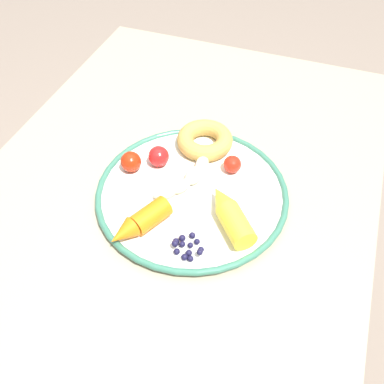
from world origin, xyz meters
The scene contains 11 objects.
ground_plane centered at (0.00, 0.00, 0.00)m, with size 6.00×6.00×0.00m, color gray.
dining_table centered at (0.00, 0.00, 0.66)m, with size 0.99×0.75×0.77m.
plate centered at (-0.05, -0.04, 0.78)m, with size 0.36×0.36×0.02m.
banana centered at (-0.02, -0.03, 0.79)m, with size 0.17×0.08×0.03m.
carrot_orange centered at (-0.16, 0.01, 0.80)m, with size 0.12×0.08×0.04m.
carrot_yellow centered at (-0.09, -0.13, 0.80)m, with size 0.13×0.12×0.04m.
donut centered at (0.08, -0.02, 0.80)m, with size 0.11×0.11×0.03m, color #C29545.
blueberry_pile centered at (-0.17, -0.08, 0.79)m, with size 0.06×0.06×0.02m.
tomato_near centered at (0.00, 0.04, 0.80)m, with size 0.04×0.04×0.04m, color red.
tomato_mid centered at (0.03, -0.10, 0.80)m, with size 0.03×0.03×0.03m, color red.
tomato_far centered at (-0.03, 0.09, 0.80)m, with size 0.04×0.04×0.04m, color red.
Camera 1 is at (-0.56, -0.23, 1.38)m, focal length 40.83 mm.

